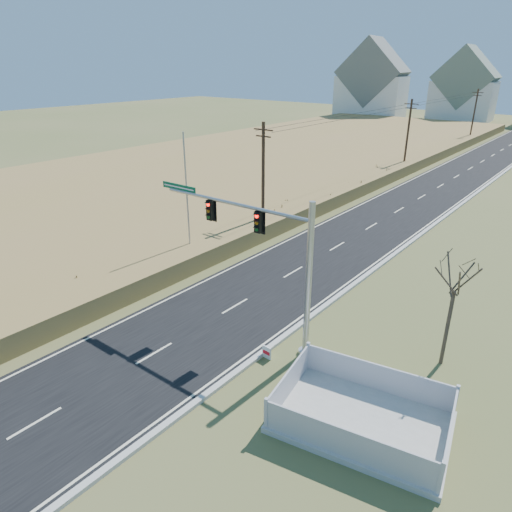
{
  "coord_description": "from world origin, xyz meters",
  "views": [
    {
      "loc": [
        15.54,
        -13.44,
        13.18
      ],
      "look_at": [
        1.2,
        4.47,
        3.4
      ],
      "focal_mm": 32.0,
      "sensor_mm": 36.0,
      "label": 1
    }
  ],
  "objects_px": {
    "fence_enclosure": "(361,419)",
    "bare_tree": "(458,274)",
    "traffic_signal_mast": "(275,256)",
    "flagpole": "(188,212)",
    "open_sign": "(267,352)"
  },
  "relations": [
    {
      "from": "traffic_signal_mast",
      "to": "open_sign",
      "type": "height_order",
      "value": "traffic_signal_mast"
    },
    {
      "from": "flagpole",
      "to": "bare_tree",
      "type": "relative_size",
      "value": 1.56
    },
    {
      "from": "open_sign",
      "to": "fence_enclosure",
      "type": "bearing_deg",
      "value": -8.28
    },
    {
      "from": "fence_enclosure",
      "to": "bare_tree",
      "type": "xyz_separation_m",
      "value": [
        1.13,
        6.02,
        4.39
      ]
    },
    {
      "from": "fence_enclosure",
      "to": "flagpole",
      "type": "distance_m",
      "value": 18.79
    },
    {
      "from": "traffic_signal_mast",
      "to": "open_sign",
      "type": "distance_m",
      "value": 4.64
    },
    {
      "from": "fence_enclosure",
      "to": "flagpole",
      "type": "height_order",
      "value": "flagpole"
    },
    {
      "from": "traffic_signal_mast",
      "to": "flagpole",
      "type": "relative_size",
      "value": 1.07
    },
    {
      "from": "traffic_signal_mast",
      "to": "flagpole",
      "type": "height_order",
      "value": "flagpole"
    },
    {
      "from": "traffic_signal_mast",
      "to": "fence_enclosure",
      "type": "bearing_deg",
      "value": -23.85
    },
    {
      "from": "fence_enclosure",
      "to": "flagpole",
      "type": "xyz_separation_m",
      "value": [
        -17.05,
        7.14,
        3.32
      ]
    },
    {
      "from": "fence_enclosure",
      "to": "open_sign",
      "type": "distance_m",
      "value": 5.67
    },
    {
      "from": "traffic_signal_mast",
      "to": "bare_tree",
      "type": "bearing_deg",
      "value": 23.7
    },
    {
      "from": "open_sign",
      "to": "bare_tree",
      "type": "distance_m",
      "value": 9.34
    },
    {
      "from": "open_sign",
      "to": "flagpole",
      "type": "height_order",
      "value": "flagpole"
    }
  ]
}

